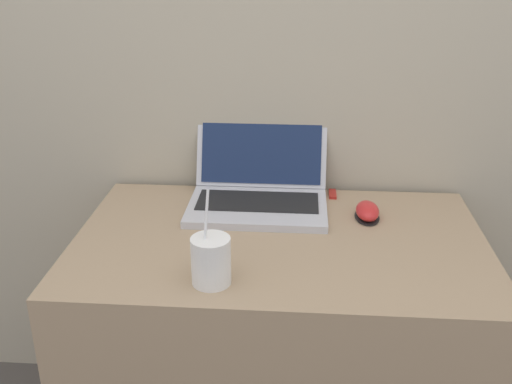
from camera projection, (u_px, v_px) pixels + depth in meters
desk at (278, 355)px, 1.61m from camera, size 1.01×0.63×0.71m
laptop at (259, 188)px, 1.65m from camera, size 0.37×0.33×0.21m
drink_cup at (211, 260)px, 1.26m from camera, size 0.08×0.08×0.21m
computer_mouse at (367, 212)px, 1.57m from camera, size 0.06×0.11×0.04m
usb_stick at (333, 194)px, 1.71m from camera, size 0.02×0.06×0.01m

